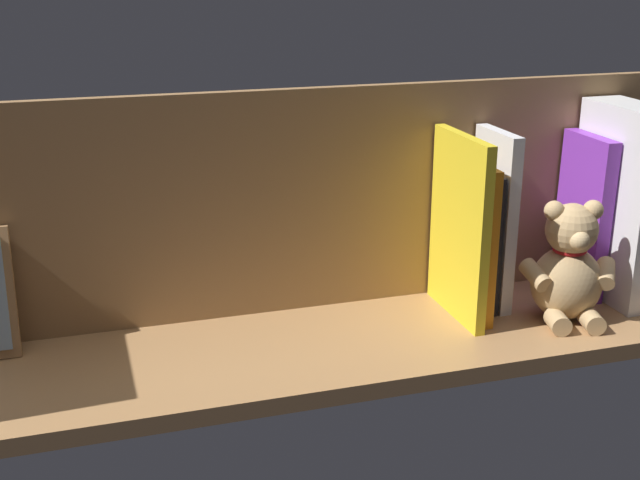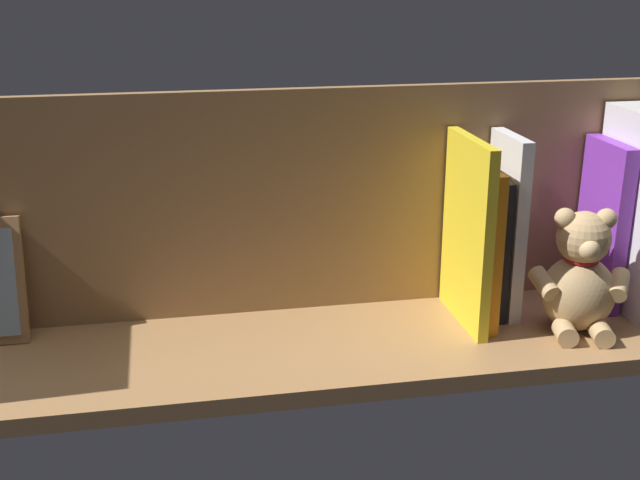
# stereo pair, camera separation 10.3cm
# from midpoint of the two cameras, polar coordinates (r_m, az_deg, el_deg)

# --- Properties ---
(ground_plane) EXTENTS (1.10, 0.26, 0.02)m
(ground_plane) POSITION_cam_midpoint_polar(r_m,az_deg,el_deg) (1.09, -2.74, -7.32)
(ground_plane) COLOR #A87A4C
(shelf_back_panel) EXTENTS (1.10, 0.02, 0.31)m
(shelf_back_panel) POSITION_cam_midpoint_polar(r_m,az_deg,el_deg) (1.13, -4.25, 2.56)
(shelf_back_panel) COLOR olive
(shelf_back_panel) RESTS_ON ground_plane
(dictionary_thick_white) EXTENTS (0.06, 0.16, 0.28)m
(dictionary_thick_white) POSITION_cam_midpoint_polar(r_m,az_deg,el_deg) (1.23, 17.80, 2.38)
(dictionary_thick_white) COLOR white
(dictionary_thick_white) RESTS_ON ground_plane
(book_0) EXTENTS (0.02, 0.11, 0.23)m
(book_0) POSITION_cam_midpoint_polar(r_m,az_deg,el_deg) (1.23, 15.26, 1.58)
(book_0) COLOR purple
(book_0) RESTS_ON ground_plane
(teddy_bear) EXTENTS (0.13, 0.12, 0.17)m
(teddy_bear) POSITION_cam_midpoint_polar(r_m,az_deg,el_deg) (1.15, 14.17, -1.91)
(teddy_bear) COLOR tan
(teddy_bear) RESTS_ON ground_plane
(book_1) EXTENTS (0.02, 0.10, 0.25)m
(book_1) POSITION_cam_midpoint_polar(r_m,az_deg,el_deg) (1.16, 9.31, 1.37)
(book_1) COLOR silver
(book_1) RESTS_ON ground_plane
(book_2) EXTENTS (0.02, 0.10, 0.19)m
(book_2) POSITION_cam_midpoint_polar(r_m,az_deg,el_deg) (1.16, 8.23, 0.04)
(book_2) COLOR black
(book_2) RESTS_ON ground_plane
(book_3) EXTENTS (0.02, 0.14, 0.21)m
(book_3) POSITION_cam_midpoint_polar(r_m,az_deg,el_deg) (1.14, 7.59, 0.14)
(book_3) COLOR orange
(book_3) RESTS_ON ground_plane
(book_4) EXTENTS (0.01, 0.15, 0.25)m
(book_4) POSITION_cam_midpoint_polar(r_m,az_deg,el_deg) (1.12, 6.90, 0.82)
(book_4) COLOR yellow
(book_4) RESTS_ON ground_plane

